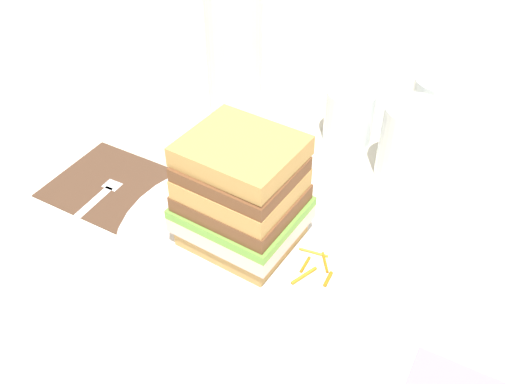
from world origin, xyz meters
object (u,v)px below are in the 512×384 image
at_px(sandwich, 241,195).
at_px(juice_glass, 409,146).
at_px(knife, 382,322).
at_px(main_plate, 242,243).
at_px(empty_tumbler_1, 349,115).
at_px(fork, 97,196).
at_px(napkin_dark, 110,187).
at_px(empty_tumbler_0, 435,106).
at_px(water_bottle, 233,30).

relative_size(sandwich, juice_glass, 1.29).
bearing_deg(knife, main_plate, 172.77).
bearing_deg(sandwich, juice_glass, 61.43).
height_order(juice_glass, empty_tumbler_1, juice_glass).
relative_size(main_plate, fork, 1.59).
height_order(fork, juice_glass, juice_glass).
relative_size(main_plate, juice_glass, 2.79).
bearing_deg(main_plate, knife, -7.23).
relative_size(napkin_dark, empty_tumbler_1, 1.94).
height_order(napkin_dark, fork, fork).
height_order(sandwich, fork, sandwich).
bearing_deg(sandwich, knife, -7.47).
bearing_deg(empty_tumbler_0, knife, -81.69).
bearing_deg(empty_tumbler_0, sandwich, -110.13).
relative_size(juice_glass, water_bottle, 0.36).
distance_m(fork, juice_glass, 0.37).
bearing_deg(empty_tumbler_0, empty_tumbler_1, -143.13).
height_order(juice_glass, empty_tumbler_0, juice_glass).
bearing_deg(napkin_dark, empty_tumbler_1, 47.80).
bearing_deg(empty_tumbler_1, juice_glass, -22.91).
relative_size(sandwich, empty_tumbler_1, 1.70).
bearing_deg(water_bottle, empty_tumbler_0, 15.28).
bearing_deg(empty_tumbler_1, main_plate, -95.12).
bearing_deg(juice_glass, water_bottle, 172.25).
height_order(sandwich, water_bottle, water_bottle).
bearing_deg(empty_tumbler_0, fork, -133.04).
bearing_deg(knife, sandwich, 172.53).
xyz_separation_m(main_plate, empty_tumbler_0, (0.11, 0.31, 0.03)).
xyz_separation_m(napkin_dark, water_bottle, (0.04, 0.23, 0.11)).
xyz_separation_m(fork, empty_tumbler_0, (0.30, 0.32, 0.03)).
xyz_separation_m(main_plate, sandwich, (-0.00, 0.00, 0.07)).
bearing_deg(water_bottle, sandwich, -58.39).
xyz_separation_m(knife, juice_glass, (-0.05, 0.22, 0.04)).
height_order(sandwich, napkin_dark, sandwich).
relative_size(water_bottle, empty_tumbler_1, 3.67).
height_order(napkin_dark, empty_tumbler_1, empty_tumbler_1).
distance_m(main_plate, juice_glass, 0.23).
distance_m(water_bottle, empty_tumbler_0, 0.28).
height_order(knife, empty_tumbler_1, empty_tumbler_1).
height_order(main_plate, empty_tumbler_1, empty_tumbler_1).
height_order(main_plate, water_bottle, water_bottle).
distance_m(napkin_dark, knife, 0.35).
bearing_deg(napkin_dark, fork, -89.41).
distance_m(main_plate, empty_tumbler_1, 0.24).
height_order(fork, empty_tumbler_1, empty_tumbler_1).
xyz_separation_m(main_plate, fork, (-0.19, -0.01, -0.00)).
height_order(main_plate, juice_glass, juice_glass).
distance_m(knife, empty_tumbler_1, 0.30).
xyz_separation_m(sandwich, fork, (-0.19, -0.01, -0.07)).
bearing_deg(sandwich, empty_tumbler_1, 84.79).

